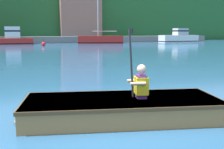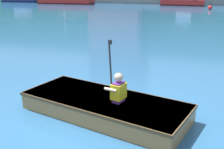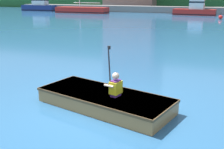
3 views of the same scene
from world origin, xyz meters
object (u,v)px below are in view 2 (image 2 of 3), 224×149
(moored_boat_dock_west_inner, at_px, (183,0))
(moored_boat_dock_west_end, at_px, (66,1))
(rowboat_foreground, at_px, (102,105))
(person_paddler, at_px, (118,89))
(channel_buoy, at_px, (210,8))

(moored_boat_dock_west_inner, bearing_deg, moored_boat_dock_west_end, -174.69)
(moored_boat_dock_west_inner, distance_m, rowboat_foreground, 32.30)
(moored_boat_dock_west_inner, relative_size, person_paddler, 4.47)
(rowboat_foreground, distance_m, channel_buoy, 27.42)
(person_paddler, distance_m, channel_buoy, 27.49)
(moored_boat_dock_west_end, height_order, channel_buoy, moored_boat_dock_west_end)
(channel_buoy, bearing_deg, moored_boat_dock_west_end, 169.47)
(rowboat_foreground, relative_size, person_paddler, 3.03)
(rowboat_foreground, bearing_deg, channel_buoy, 85.48)
(moored_boat_dock_west_inner, distance_m, channel_buoy, 5.92)
(moored_boat_dock_west_end, xyz_separation_m, rowboat_foreground, (16.64, -30.83, -0.17))
(moored_boat_dock_west_inner, relative_size, channel_buoy, 7.47)
(moored_boat_dock_west_end, height_order, person_paddler, moored_boat_dock_west_end)
(rowboat_foreground, xyz_separation_m, person_paddler, (0.37, -0.09, 0.42))
(person_paddler, bearing_deg, moored_boat_dock_west_end, 118.81)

